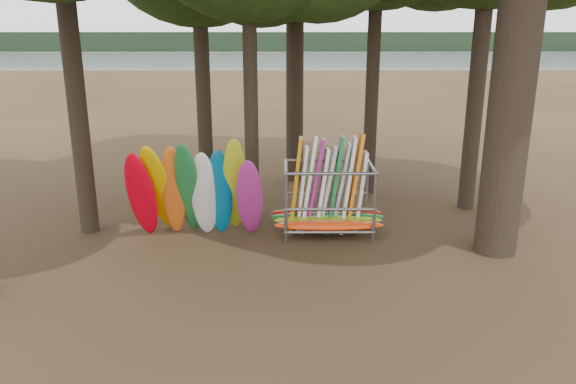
{
  "coord_description": "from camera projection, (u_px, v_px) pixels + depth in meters",
  "views": [
    {
      "loc": [
        -0.37,
        -12.65,
        5.65
      ],
      "look_at": [
        -0.31,
        1.5,
        1.4
      ],
      "focal_mm": 35.0,
      "sensor_mm": 36.0,
      "label": 1
    }
  ],
  "objects": [
    {
      "name": "far_shore",
      "position": [
        287.0,
        42.0,
        118.52
      ],
      "size": [
        160.0,
        4.0,
        4.0
      ],
      "primitive_type": "cube",
      "color": "black",
      "rests_on": "ground"
    },
    {
      "name": "kayak_row",
      "position": [
        196.0,
        192.0,
        15.05
      ],
      "size": [
        3.65,
        2.07,
        3.05
      ],
      "color": "red",
      "rests_on": "ground"
    },
    {
      "name": "storage_rack",
      "position": [
        328.0,
        201.0,
        15.56
      ],
      "size": [
        3.21,
        1.63,
        2.81
      ],
      "color": "slate",
      "rests_on": "ground"
    },
    {
      "name": "lake",
      "position": [
        289.0,
        70.0,
        71.2
      ],
      "size": [
        160.0,
        160.0,
        0.0
      ],
      "primitive_type": "plane",
      "color": "gray",
      "rests_on": "ground"
    },
    {
      "name": "ground",
      "position": [
        301.0,
        264.0,
        13.74
      ],
      "size": [
        120.0,
        120.0,
        0.0
      ],
      "primitive_type": "plane",
      "color": "#47331E",
      "rests_on": "ground"
    }
  ]
}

